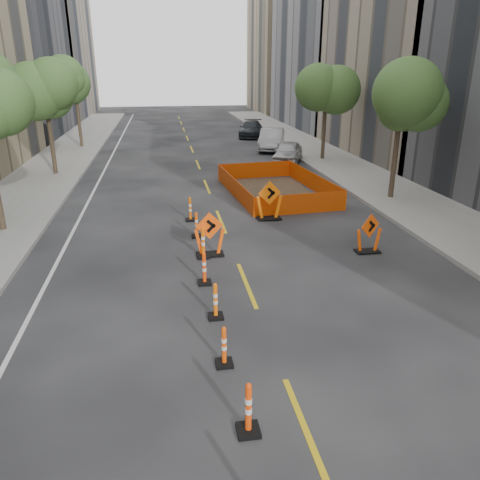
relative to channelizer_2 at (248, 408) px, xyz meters
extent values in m
plane|color=black|center=(1.00, 1.80, -0.51)|extent=(140.00, 140.00, 0.00)
cube|color=gray|center=(-8.00, 13.80, -0.44)|extent=(4.00, 90.00, 0.15)
cube|color=gray|center=(10.00, 13.80, -0.44)|extent=(4.00, 90.00, 0.15)
cube|color=gray|center=(-16.00, 57.40, 9.49)|extent=(12.00, 20.00, 20.00)
cube|color=gray|center=(18.00, 25.60, 6.49)|extent=(12.00, 16.00, 14.00)
cube|color=gray|center=(18.00, 42.00, 9.49)|extent=(12.00, 18.00, 20.00)
cube|color=tan|center=(18.00, 60.40, 7.49)|extent=(12.00, 14.00, 16.00)
cylinder|color=#382B1E|center=(-7.40, 21.80, 1.06)|extent=(0.24, 0.24, 3.15)
sphere|color=#3A5C27|center=(-7.40, 21.80, 4.04)|extent=(2.80, 2.80, 2.80)
cylinder|color=#382B1E|center=(-7.40, 31.80, 1.06)|extent=(0.24, 0.24, 3.15)
sphere|color=#3A5C27|center=(-7.40, 31.80, 4.04)|extent=(2.80, 2.80, 2.80)
cylinder|color=#382B1E|center=(9.40, 13.80, 1.06)|extent=(0.24, 0.24, 3.15)
sphere|color=#3A5C27|center=(9.40, 13.80, 4.04)|extent=(2.80, 2.80, 2.80)
cylinder|color=#382B1E|center=(9.40, 23.80, 1.06)|extent=(0.24, 0.24, 3.15)
sphere|color=#3A5C27|center=(9.40, 23.80, 4.04)|extent=(2.80, 2.80, 2.80)
imported|color=#B4B3B6|center=(6.90, 23.44, 0.18)|extent=(3.08, 4.37, 1.38)
imported|color=#99999E|center=(6.99, 28.59, 0.27)|extent=(3.04, 5.03, 1.57)
imported|color=black|center=(6.75, 35.71, 0.18)|extent=(3.09, 5.10, 1.38)
camera|label=1|loc=(-1.19, -6.36, 5.48)|focal=35.00mm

